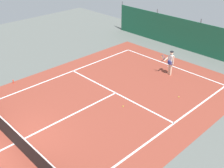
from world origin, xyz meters
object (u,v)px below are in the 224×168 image
tennis_ball_midcourt (123,106)px  water_bottle (13,82)px  tennis_net (12,135)px  tennis_ball_by_sideline (161,57)px  tennis_ball_near_player (179,97)px  tennis_player (171,61)px

tennis_ball_midcourt → water_bottle: (-6.63, -3.00, 0.09)m
tennis_net → tennis_ball_by_sideline: bearing=96.1°
tennis_net → tennis_ball_midcourt: tennis_net is taller
tennis_ball_near_player → tennis_ball_midcourt: 3.37m
tennis_ball_near_player → tennis_ball_midcourt: size_ratio=1.00×
tennis_ball_by_sideline → tennis_ball_midcourt: bearing=-69.1°
tennis_player → tennis_ball_near_player: 3.07m
tennis_ball_near_player → tennis_ball_midcourt: (-1.55, -3.00, 0.00)m
tennis_ball_near_player → tennis_ball_by_sideline: (-4.21, 3.96, 0.00)m
tennis_ball_midcourt → water_bottle: 7.28m
tennis_player → tennis_ball_midcourt: size_ratio=24.85×
tennis_ball_midcourt → tennis_ball_by_sideline: bearing=110.9°
tennis_player → tennis_ball_midcourt: tennis_player is taller
tennis_player → tennis_ball_near_player: tennis_player is taller
tennis_player → tennis_ball_midcourt: (0.56, -5.02, -0.93)m
tennis_ball_by_sideline → water_bottle: water_bottle is taller
tennis_ball_midcourt → water_bottle: water_bottle is taller
tennis_ball_by_sideline → tennis_player: bearing=-42.8°
tennis_ball_near_player → tennis_ball_by_sideline: same height
tennis_ball_near_player → tennis_player: bearing=136.3°
tennis_ball_near_player → tennis_net: bearing=-108.3°
tennis_ball_midcourt → tennis_ball_near_player: bearing=62.7°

